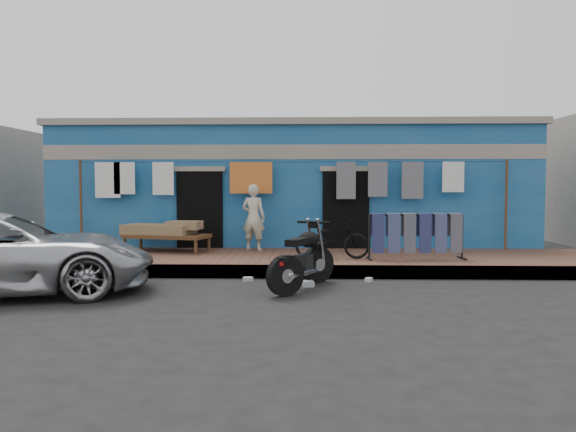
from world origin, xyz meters
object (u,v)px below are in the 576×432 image
at_px(bicycle, 332,234).
at_px(seated_person, 253,217).
at_px(charpoy, 167,237).
at_px(jeans_rack, 416,236).
at_px(motorcycle, 302,256).

bearing_deg(bicycle, seated_person, 58.44).
xyz_separation_m(bicycle, charpoy, (-3.69, 1.11, -0.16)).
relative_size(seated_person, jeans_rack, 0.75).
bearing_deg(charpoy, motorcycle, -46.19).
relative_size(bicycle, jeans_rack, 0.75).
bearing_deg(bicycle, jeans_rack, -86.02).
height_order(seated_person, motorcycle, seated_person).
distance_m(motorcycle, jeans_rack, 3.07).
bearing_deg(jeans_rack, motorcycle, -138.45).
height_order(motorcycle, charpoy, motorcycle).
bearing_deg(charpoy, seated_person, 8.29).
relative_size(charpoy, jeans_rack, 1.05).
distance_m(charpoy, jeans_rack, 5.52).
distance_m(seated_person, motorcycle, 3.72).
relative_size(motorcycle, jeans_rack, 0.90).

